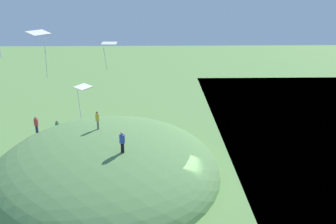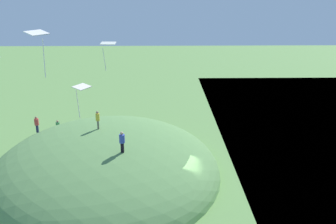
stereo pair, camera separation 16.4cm
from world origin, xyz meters
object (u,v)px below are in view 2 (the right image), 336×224
at_px(person_near_shore, 122,140).
at_px(kite_3, 81,89).
at_px(kite_0, 108,45).
at_px(kite_8, 38,36).
at_px(person_walking_path, 58,126).
at_px(person_with_child, 37,123).
at_px(person_watching_kites, 98,118).

bearing_deg(person_near_shore, kite_3, 102.40).
bearing_deg(kite_0, person_near_shore, -87.74).
relative_size(kite_3, kite_8, 0.90).
xyz_separation_m(person_walking_path, kite_8, (-7.00, 24.67, 13.49)).
bearing_deg(person_walking_path, kite_0, 20.05).
xyz_separation_m(person_near_shore, kite_3, (0.69, 10.18, 7.11)).
bearing_deg(person_walking_path, kite_8, 10.80).
bearing_deg(person_near_shore, person_walking_path, -38.28).
bearing_deg(person_walking_path, person_with_child, -14.61).
xyz_separation_m(person_watching_kites, person_with_child, (6.87, -3.01, -1.59)).
bearing_deg(kite_8, person_watching_kites, -86.97).
distance_m(person_with_child, person_near_shore, 12.55).
relative_size(person_near_shore, kite_8, 0.95).
relative_size(kite_0, kite_8, 0.80).
height_order(person_watching_kites, kite_8, kite_8).
relative_size(person_watching_kites, kite_8, 0.92).
xyz_separation_m(person_with_child, person_walking_path, (-0.77, -4.57, -2.12)).
bearing_deg(kite_0, kite_8, 67.20).
distance_m(person_with_child, kite_0, 20.66).
distance_m(person_watching_kites, person_walking_path, 10.41).
bearing_deg(person_watching_kites, person_walking_path, -170.71).
relative_size(kite_0, kite_3, 0.89).
bearing_deg(kite_0, person_walking_path, -64.90).
distance_m(person_watching_kites, kite_3, 16.72).
bearing_deg(kite_0, person_watching_kites, -75.65).
xyz_separation_m(person_watching_kites, kite_0, (-3.06, 11.96, 8.62)).
distance_m(person_walking_path, kite_8, 28.98).
bearing_deg(person_watching_kites, kite_8, -26.47).
height_order(kite_0, kite_3, kite_0).
height_order(person_near_shore, person_walking_path, person_near_shore).
bearing_deg(person_watching_kites, person_near_shore, 0.15).
relative_size(person_near_shore, person_walking_path, 1.00).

